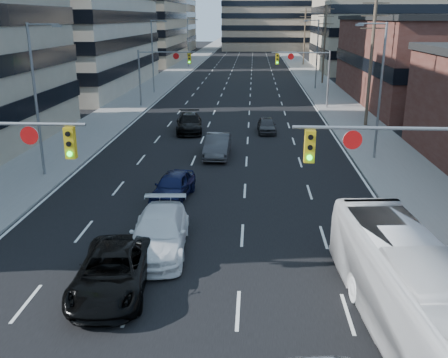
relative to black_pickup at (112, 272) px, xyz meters
name	(u,v)px	position (x,y,z in m)	size (l,w,h in m)	color
road_surface	(246,53)	(2.67, 122.97, -0.73)	(18.00, 300.00, 0.02)	black
sidewalk_left	(204,53)	(-8.83, 122.97, -0.67)	(5.00, 300.00, 0.15)	slate
sidewalk_right	(289,53)	(14.17, 122.97, -0.67)	(5.00, 300.00, 0.15)	slate
office_left_far	(130,24)	(-21.33, 92.97, 7.26)	(20.00, 30.00, 16.00)	gray
office_right_far	(380,30)	(27.67, 80.97, 6.26)	(22.00, 28.00, 14.00)	gray
bg_block_left	(149,15)	(-25.33, 132.97, 9.26)	(24.00, 24.00, 20.00)	#ADA089
bg_block_right	(368,30)	(34.67, 122.97, 5.26)	(22.00, 22.00, 12.00)	gray
signal_near_right	(408,171)	(10.12, 0.96, 3.58)	(6.59, 0.33, 6.00)	slate
signal_far_left	(161,67)	(-5.01, 37.96, 3.56)	(6.09, 0.33, 6.00)	slate
signal_far_right	(307,67)	(10.35, 37.96, 3.56)	(6.09, 0.33, 6.00)	slate
utility_pole_block	(371,60)	(14.87, 28.97, 5.03)	(2.20, 0.28, 11.00)	#4C3D2D
utility_pole_midblock	(324,43)	(14.87, 58.97, 5.03)	(2.20, 0.28, 11.00)	#4C3D2D
utility_pole_distant	(305,36)	(14.87, 88.97, 5.03)	(2.20, 0.28, 11.00)	#4C3D2D
streetlight_left_near	(38,94)	(-7.67, 12.97, 4.31)	(2.03, 0.22, 9.00)	slate
streetlight_left_mid	(154,53)	(-7.67, 47.97, 4.31)	(2.03, 0.22, 9.00)	slate
streetlight_left_far	(189,40)	(-7.67, 82.97, 4.31)	(2.03, 0.22, 9.00)	slate
streetlight_right_near	(378,85)	(13.01, 17.97, 4.31)	(2.03, 0.22, 9.00)	slate
streetlight_right_far	(316,51)	(13.01, 52.97, 4.31)	(2.03, 0.22, 9.00)	slate
black_pickup	(112,272)	(0.00, 0.00, 0.00)	(2.47, 5.35, 1.49)	black
white_van	(159,233)	(1.07, 3.28, 0.06)	(2.25, 5.54, 1.61)	white
transit_bus	(414,295)	(9.72, -2.16, 0.72)	(2.46, 10.51, 2.93)	silver
sedan_blue	(173,186)	(0.67, 9.51, -0.02)	(1.70, 4.22, 1.44)	#0D1336
sedan_grey_center	(218,146)	(2.43, 18.15, 0.03)	(1.64, 4.71, 1.55)	#343437
sedan_black_far	(189,123)	(-0.53, 25.88, 0.02)	(2.14, 5.26, 1.53)	black
sedan_grey_right	(267,125)	(6.01, 26.02, -0.11)	(1.48, 3.69, 1.26)	#333335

